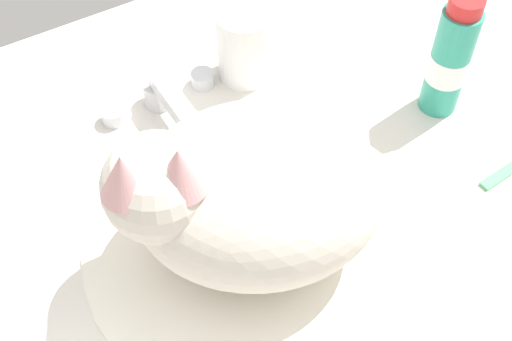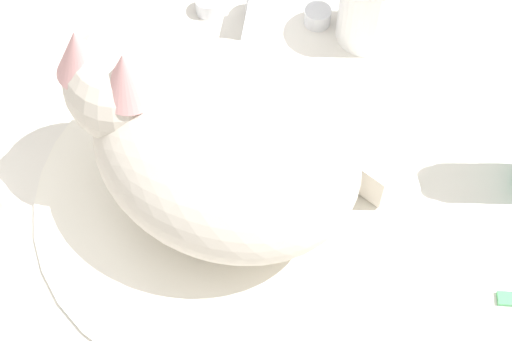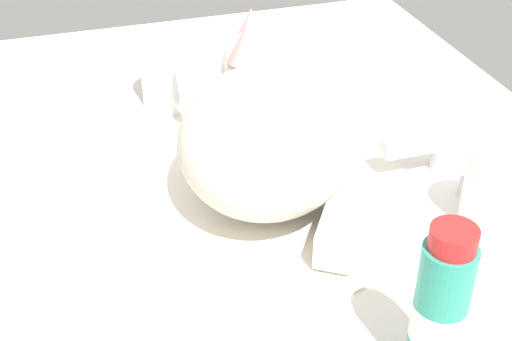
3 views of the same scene
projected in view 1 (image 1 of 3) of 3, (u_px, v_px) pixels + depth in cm
name	position (u px, v px, depth cm)	size (l,w,h in cm)	color
ground_plane	(258.00, 249.00, 68.53)	(110.00, 82.50, 3.00)	silver
sink_basin	(258.00, 238.00, 67.00)	(34.61, 34.61, 0.90)	white
faucet	(163.00, 96.00, 76.82)	(14.27, 10.26, 5.13)	silver
cat	(244.00, 191.00, 60.58)	(30.23, 26.77, 17.35)	beige
rinse_cup	(245.00, 45.00, 78.85)	(6.49, 6.49, 8.92)	white
toothpaste_bottle	(450.00, 59.00, 73.51)	(4.42, 4.42, 15.11)	teal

